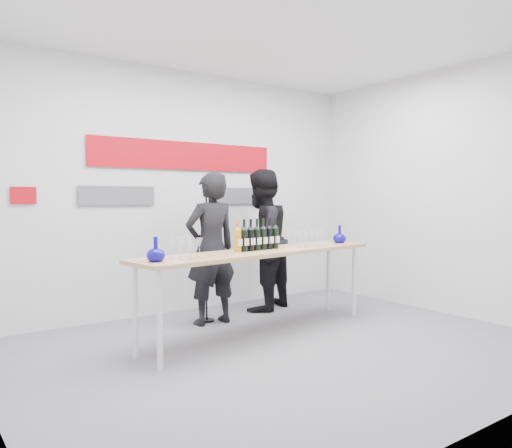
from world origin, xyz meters
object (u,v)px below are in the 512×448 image
presenter_right (261,240)px  mic_stand (207,282)px  tasting_table (262,257)px  presenter_left (211,248)px

presenter_right → mic_stand: size_ratio=1.19×
tasting_table → mic_stand: bearing=95.4°
presenter_left → mic_stand: 0.42m
mic_stand → tasting_table: bearing=-97.2°
presenter_right → mic_stand: (-0.86, -0.11, -0.43)m
tasting_table → mic_stand: 0.90m
tasting_table → presenter_left: (-0.20, 0.69, 0.04)m
presenter_left → tasting_table: bearing=106.6°
presenter_left → mic_stand: presenter_left is taller
presenter_right → mic_stand: bearing=-14.7°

